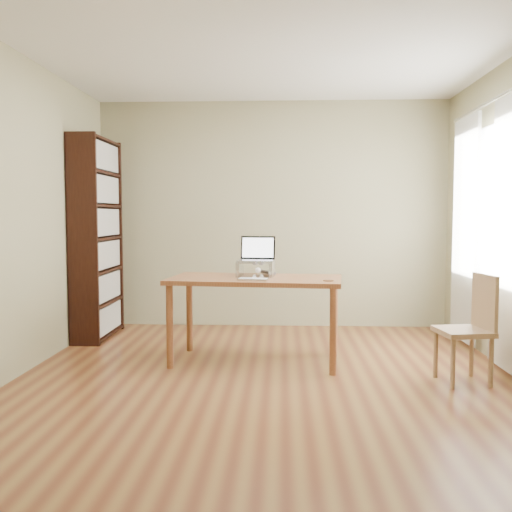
% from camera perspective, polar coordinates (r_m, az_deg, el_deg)
% --- Properties ---
extents(room, '(4.04, 4.54, 2.64)m').
position_cam_1_polar(room, '(4.38, 1.53, 4.19)').
color(room, '#5D2D18').
rests_on(room, ground).
extents(bookshelf, '(0.30, 0.90, 2.10)m').
position_cam_1_polar(bookshelf, '(6.24, -15.59, 1.71)').
color(bookshelf, black).
rests_on(bookshelf, ground).
extents(curtains, '(0.03, 1.90, 2.25)m').
position_cam_1_polar(curtains, '(5.48, 21.90, 2.51)').
color(curtains, white).
rests_on(curtains, ground).
extents(desk, '(1.56, 0.90, 0.75)m').
position_cam_1_polar(desk, '(5.00, -0.06, -3.19)').
color(desk, brown).
rests_on(desk, ground).
extents(laptop_stand, '(0.32, 0.25, 0.13)m').
position_cam_1_polar(laptop_stand, '(5.06, -0.02, -1.13)').
color(laptop_stand, silver).
rests_on(laptop_stand, desk).
extents(laptop, '(0.33, 0.29, 0.22)m').
position_cam_1_polar(laptop, '(5.10, 0.01, 0.11)').
color(laptop, silver).
rests_on(laptop, laptop_stand).
extents(keyboard, '(0.27, 0.16, 0.02)m').
position_cam_1_polar(keyboard, '(4.77, -0.30, -2.34)').
color(keyboard, silver).
rests_on(keyboard, desk).
extents(coaster, '(0.09, 0.09, 0.01)m').
position_cam_1_polar(coaster, '(4.76, 7.25, -2.46)').
color(coaster, '#502C1B').
rests_on(coaster, desk).
extents(cat, '(0.25, 0.49, 0.16)m').
position_cam_1_polar(cat, '(5.09, 0.24, -1.26)').
color(cat, '#3F3931').
rests_on(cat, desk).
extents(chair, '(0.43, 0.43, 0.84)m').
position_cam_1_polar(chair, '(4.72, 20.78, -6.48)').
color(chair, '#9D7855').
rests_on(chair, ground).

